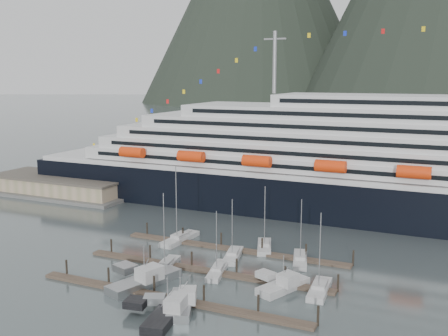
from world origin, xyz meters
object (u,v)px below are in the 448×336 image
Objects in this scene: warehouse at (61,187)px; trawler_e at (283,285)px; sailboat_c at (233,256)px; sailboat_f at (264,247)px; sailboat_h at (319,290)px; trawler_b at (180,303)px; sailboat_g at (300,260)px; cruise_ship at (432,173)px; sailboat_b at (167,265)px; sailboat_d at (218,271)px; trawler_c at (167,310)px; trawler_a at (144,279)px; sailboat_e at (180,239)px.

warehouse is 4.34× the size of trawler_e.
sailboat_c is 8.38m from sailboat_f.
sailboat_h reaches higher than trawler_b.
sailboat_g is 29.30m from trawler_b.
cruise_ship is 15.22× the size of sailboat_f.
sailboat_b is at bearing 123.87° from sailboat_f.
cruise_ship is 58.29m from trawler_e.
sailboat_d is (69.60, -38.53, -1.85)m from warehouse.
trawler_e is at bearing -112.20° from sailboat_d.
sailboat_d is 0.85× the size of sailboat_h.
trawler_c is (1.00, -26.82, 0.46)m from sailboat_c.
sailboat_b is 25.23m from sailboat_g.
sailboat_g is at bearing -26.44° from trawler_a.
sailboat_d is at bearing 149.50° from sailboat_f.
cruise_ship is at bearing -50.23° from sailboat_c.
sailboat_e reaches higher than sailboat_b.
sailboat_f is 0.98× the size of sailboat_h.
sailboat_g is at bearing -88.73° from sailboat_e.
sailboat_g is (12.52, 3.22, -0.00)m from sailboat_c.
sailboat_e is at bearing 71.30° from sailboat_g.
sailboat_b is 8.64m from trawler_a.
warehouse is 60.14m from sailboat_e.
trawler_a is (-20.97, -21.57, 0.54)m from sailboat_g.
sailboat_f is 1.07× the size of sailboat_g.
trawler_a is at bearing 132.02° from trawler_e.
sailboat_h is at bearing -56.18° from trawler_c.
warehouse is 90.27m from trawler_c.
sailboat_e is at bearing 78.86° from sailboat_f.
trawler_e is (82.48, -40.82, -1.39)m from warehouse.
sailboat_e is at bearing 10.14° from sailboat_b.
sailboat_h reaches higher than trawler_a.
sailboat_f is 31.54m from trawler_b.
sailboat_h is (19.38, -9.20, 0.02)m from sailboat_c.
warehouse is at bearing 40.85° from trawler_c.
trawler_c is 20.48m from trawler_e.
trawler_a is (-41.52, -61.50, -11.09)m from cruise_ship.
trawler_a reaches higher than trawler_c.
trawler_c is (15.46, -31.66, 0.41)m from sailboat_e.
sailboat_f is at bearing 38.52° from sailboat_h.
sailboat_g reaches higher than trawler_c.
sailboat_f is (12.86, 17.26, 0.01)m from sailboat_b.
cruise_ship is 62.13m from sailboat_e.
cruise_ship is 103.31m from warehouse.
sailboat_f is 1.02× the size of trawler_c.
warehouse is 4.23× the size of trawler_b.
sailboat_e is 32.98m from trawler_b.
sailboat_g is at bearing 24.32° from sailboat_h.
sailboat_g reaches higher than trawler_a.
sailboat_f reaches higher than sailboat_d.
sailboat_d reaches higher than trawler_e.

